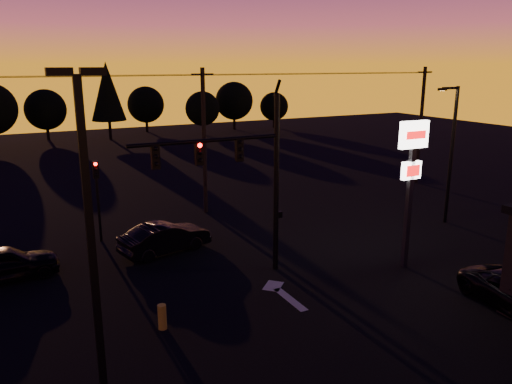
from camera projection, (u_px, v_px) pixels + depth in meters
ground at (292, 313)px, 19.02m from camera, size 120.00×120.00×0.00m
lane_arrow at (282, 293)px, 20.67m from camera, size 1.20×3.10×0.01m
traffic_signal_mast at (244, 168)px, 21.18m from camera, size 6.79×0.52×8.58m
secondary_signal at (97, 189)px, 26.00m from camera, size 0.30×0.31×4.35m
parking_lot_light at (91, 235)px, 11.81m from camera, size 1.25×0.30×9.14m
pylon_sign at (412, 163)px, 22.17m from camera, size 1.50×0.28×6.80m
streetlight at (451, 149)px, 28.79m from camera, size 1.55×0.35×8.00m
utility_pole_1 at (204, 141)px, 30.82m from camera, size 1.40×0.26×9.00m
utility_pole_2 at (421, 125)px, 38.76m from camera, size 1.40×0.26×9.00m
power_wires at (202, 75)px, 29.83m from camera, size 36.00×1.22×0.07m
bollard at (162, 317)px, 17.76m from camera, size 0.31×0.31×0.93m
tree_3 at (46, 110)px, 61.15m from camera, size 4.95×4.95×6.22m
tree_4 at (107, 91)px, 61.11m from camera, size 4.18×4.18×9.50m
tree_5 at (146, 105)px, 68.61m from camera, size 4.95×4.95×6.22m
tree_6 at (202, 109)px, 66.16m from camera, size 4.54×4.54×5.71m
tree_7 at (234, 101)px, 71.23m from camera, size 5.36×5.36×6.74m
tree_8 at (274, 106)px, 73.25m from camera, size 4.12×4.12×5.19m
car_left at (4, 264)px, 21.72m from camera, size 4.66×2.23×1.54m
car_mid at (165, 238)px, 24.99m from camera, size 4.85×2.64×1.51m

